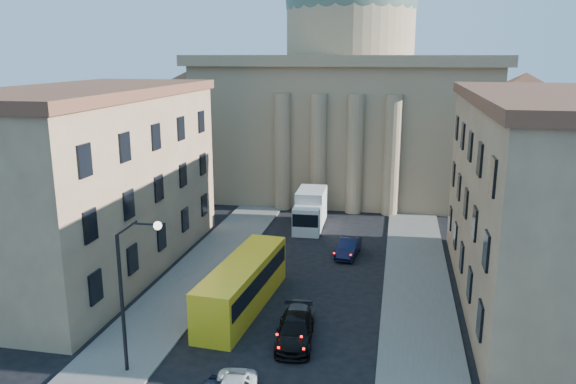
{
  "coord_description": "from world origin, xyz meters",
  "views": [
    {
      "loc": [
        6.64,
        -17.44,
        17.07
      ],
      "look_at": [
        -0.04,
        16.07,
        8.67
      ],
      "focal_mm": 35.0,
      "sensor_mm": 36.0,
      "label": 1
    }
  ],
  "objects": [
    {
      "name": "building_left",
      "position": [
        -17.0,
        22.0,
        7.42
      ],
      "size": [
        11.6,
        26.6,
        14.7
      ],
      "color": "tan",
      "rests_on": "ground"
    },
    {
      "name": "building_right",
      "position": [
        17.0,
        22.0,
        7.42
      ],
      "size": [
        11.6,
        26.6,
        14.7
      ],
      "color": "tan",
      "rests_on": "ground"
    },
    {
      "name": "street_lamp",
      "position": [
        -6.97,
        8.0,
        5.29
      ],
      "size": [
        2.62,
        0.44,
        8.83
      ],
      "color": "black",
      "rests_on": "ground"
    },
    {
      "name": "car_right_mid",
      "position": [
        0.99,
        13.08,
        0.77
      ],
      "size": [
        2.67,
        5.48,
        1.54
      ],
      "primitive_type": "imported",
      "rotation": [
        0.0,
        0.0,
        0.1
      ],
      "color": "black",
      "rests_on": "ground"
    },
    {
      "name": "car_right_distant",
      "position": [
        2.76,
        28.87,
        0.75
      ],
      "size": [
        2.05,
        4.72,
        1.51
      ],
      "primitive_type": "imported",
      "rotation": [
        0.0,
        0.0,
        -0.1
      ],
      "color": "black",
      "rests_on": "ground"
    },
    {
      "name": "car_right_far",
      "position": [
        0.83,
        14.52,
        0.79
      ],
      "size": [
        1.94,
        4.65,
        1.57
      ],
      "primitive_type": "imported",
      "rotation": [
        0.0,
        0.0,
        0.02
      ],
      "color": "#54545A",
      "rests_on": "ground"
    },
    {
      "name": "city_bus",
      "position": [
        -3.42,
        17.17,
        1.79
      ],
      "size": [
        3.61,
        12.02,
        3.34
      ],
      "rotation": [
        0.0,
        0.0,
        -0.08
      ],
      "color": "yellow",
      "rests_on": "ground"
    },
    {
      "name": "church",
      "position": [
        0.0,
        55.47,
        11.88
      ],
      "size": [
        68.02,
        28.76,
        36.6
      ],
      "color": "#907858",
      "rests_on": "ground"
    },
    {
      "name": "sidewalk_left",
      "position": [
        -8.5,
        18.0,
        0.07
      ],
      "size": [
        5.0,
        60.0,
        0.15
      ],
      "primitive_type": "cube",
      "color": "#5E5B56",
      "rests_on": "ground"
    },
    {
      "name": "sidewalk_right",
      "position": [
        8.5,
        18.0,
        0.07
      ],
      "size": [
        5.0,
        60.0,
        0.15
      ],
      "primitive_type": "cube",
      "color": "#5E5B56",
      "rests_on": "ground"
    },
    {
      "name": "box_truck",
      "position": [
        -1.82,
        36.37,
        1.77
      ],
      "size": [
        2.83,
        6.86,
        3.73
      ],
      "rotation": [
        0.0,
        0.0,
        0.02
      ],
      "color": "silver",
      "rests_on": "ground"
    }
  ]
}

